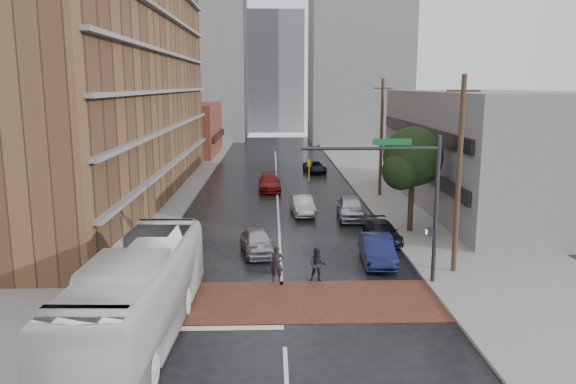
{
  "coord_description": "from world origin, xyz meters",
  "views": [
    {
      "loc": [
        -0.42,
        -23.14,
        9.48
      ],
      "look_at": [
        0.46,
        8.1,
        3.5
      ],
      "focal_mm": 35.0,
      "sensor_mm": 36.0,
      "label": 1
    }
  ],
  "objects_px": {
    "transit_bus": "(137,295)",
    "pedestrian_b": "(317,265)",
    "car_parked_mid": "(382,232)",
    "suv_travel": "(315,167)",
    "car_travel_a": "(257,242)",
    "car_parked_near": "(377,249)",
    "car_travel_c": "(270,183)",
    "car_travel_b": "(302,206)",
    "car_parked_far": "(351,208)",
    "pedestrian_a": "(277,264)"
  },
  "relations": [
    {
      "from": "car_travel_a",
      "to": "car_parked_near",
      "type": "relative_size",
      "value": 0.91
    },
    {
      "from": "pedestrian_b",
      "to": "car_parked_mid",
      "type": "bearing_deg",
      "value": 64.6
    },
    {
      "from": "pedestrian_a",
      "to": "car_travel_c",
      "type": "xyz_separation_m",
      "value": [
        -0.45,
        24.13,
        -0.19
      ]
    },
    {
      "from": "car_travel_b",
      "to": "pedestrian_a",
      "type": "bearing_deg",
      "value": -103.12
    },
    {
      "from": "car_travel_a",
      "to": "transit_bus",
      "type": "bearing_deg",
      "value": -120.78
    },
    {
      "from": "pedestrian_a",
      "to": "car_travel_a",
      "type": "xyz_separation_m",
      "value": [
        -1.08,
        4.66,
        -0.19
      ]
    },
    {
      "from": "car_parked_mid",
      "to": "car_parked_far",
      "type": "distance_m",
      "value": 6.1
    },
    {
      "from": "suv_travel",
      "to": "car_travel_a",
      "type": "bearing_deg",
      "value": -107.89
    },
    {
      "from": "transit_bus",
      "to": "car_travel_b",
      "type": "bearing_deg",
      "value": 72.55
    },
    {
      "from": "car_travel_c",
      "to": "car_parked_mid",
      "type": "distance_m",
      "value": 18.5
    },
    {
      "from": "car_parked_near",
      "to": "car_parked_mid",
      "type": "height_order",
      "value": "car_parked_near"
    },
    {
      "from": "car_travel_b",
      "to": "car_travel_c",
      "type": "height_order",
      "value": "car_travel_c"
    },
    {
      "from": "car_parked_mid",
      "to": "car_travel_b",
      "type": "bearing_deg",
      "value": 116.8
    },
    {
      "from": "car_travel_c",
      "to": "car_parked_far",
      "type": "distance_m",
      "value": 12.59
    },
    {
      "from": "transit_bus",
      "to": "pedestrian_b",
      "type": "bearing_deg",
      "value": 42.49
    },
    {
      "from": "transit_bus",
      "to": "car_travel_a",
      "type": "height_order",
      "value": "transit_bus"
    },
    {
      "from": "car_travel_b",
      "to": "car_travel_c",
      "type": "xyz_separation_m",
      "value": [
        -2.47,
        9.75,
        0.02
      ]
    },
    {
      "from": "car_travel_a",
      "to": "car_parked_far",
      "type": "relative_size",
      "value": 0.87
    },
    {
      "from": "transit_bus",
      "to": "suv_travel",
      "type": "distance_m",
      "value": 41.88
    },
    {
      "from": "car_travel_a",
      "to": "car_travel_b",
      "type": "distance_m",
      "value": 10.2
    },
    {
      "from": "car_travel_b",
      "to": "car_travel_c",
      "type": "relative_size",
      "value": 0.86
    },
    {
      "from": "transit_bus",
      "to": "car_parked_far",
      "type": "xyz_separation_m",
      "value": [
        10.7,
        19.18,
        -0.94
      ]
    },
    {
      "from": "car_travel_b",
      "to": "car_parked_mid",
      "type": "height_order",
      "value": "car_travel_b"
    },
    {
      "from": "car_parked_mid",
      "to": "suv_travel",
      "type": "bearing_deg",
      "value": 89.63
    },
    {
      "from": "pedestrian_b",
      "to": "car_travel_a",
      "type": "xyz_separation_m",
      "value": [
        -3.07,
        4.66,
        -0.13
      ]
    },
    {
      "from": "car_parked_mid",
      "to": "car_travel_c",
      "type": "bearing_deg",
      "value": 107.51
    },
    {
      "from": "car_parked_far",
      "to": "car_travel_c",
      "type": "bearing_deg",
      "value": 121.2
    },
    {
      "from": "transit_bus",
      "to": "pedestrian_b",
      "type": "distance_m",
      "value": 9.58
    },
    {
      "from": "car_parked_far",
      "to": "car_parked_mid",
      "type": "bearing_deg",
      "value": -76.3
    },
    {
      "from": "car_travel_a",
      "to": "car_travel_b",
      "type": "relative_size",
      "value": 0.99
    },
    {
      "from": "car_travel_b",
      "to": "suv_travel",
      "type": "bearing_deg",
      "value": 77.95
    },
    {
      "from": "pedestrian_b",
      "to": "car_parked_mid",
      "type": "xyz_separation_m",
      "value": [
        4.55,
        7.0,
        -0.23
      ]
    },
    {
      "from": "transit_bus",
      "to": "car_parked_mid",
      "type": "distance_m",
      "value": 17.73
    },
    {
      "from": "pedestrian_a",
      "to": "car_parked_near",
      "type": "xyz_separation_m",
      "value": [
        5.43,
        2.81,
        -0.15
      ]
    },
    {
      "from": "pedestrian_b",
      "to": "car_parked_near",
      "type": "bearing_deg",
      "value": 46.77
    },
    {
      "from": "car_travel_a",
      "to": "pedestrian_a",
      "type": "bearing_deg",
      "value": -86.64
    },
    {
      "from": "suv_travel",
      "to": "car_parked_mid",
      "type": "height_order",
      "value": "suv_travel"
    },
    {
      "from": "pedestrian_b",
      "to": "car_parked_far",
      "type": "distance_m",
      "value": 13.45
    },
    {
      "from": "transit_bus",
      "to": "car_travel_b",
      "type": "distance_m",
      "value": 21.84
    },
    {
      "from": "car_travel_a",
      "to": "car_travel_b",
      "type": "bearing_deg",
      "value": 62.64
    },
    {
      "from": "suv_travel",
      "to": "car_travel_b",
      "type": "bearing_deg",
      "value": -104.3
    },
    {
      "from": "pedestrian_b",
      "to": "car_travel_b",
      "type": "xyz_separation_m",
      "value": [
        0.03,
        14.38,
        -0.15
      ]
    },
    {
      "from": "pedestrian_b",
      "to": "car_parked_near",
      "type": "distance_m",
      "value": 4.45
    },
    {
      "from": "pedestrian_a",
      "to": "car_travel_b",
      "type": "distance_m",
      "value": 14.52
    },
    {
      "from": "transit_bus",
      "to": "car_travel_a",
      "type": "relative_size",
      "value": 3.02
    },
    {
      "from": "transit_bus",
      "to": "car_parked_near",
      "type": "xyz_separation_m",
      "value": [
        10.7,
        8.99,
        -1.0
      ]
    },
    {
      "from": "car_travel_a",
      "to": "car_parked_far",
      "type": "xyz_separation_m",
      "value": [
        6.52,
        8.34,
        0.11
      ]
    },
    {
      "from": "pedestrian_a",
      "to": "car_travel_c",
      "type": "relative_size",
      "value": 0.37
    },
    {
      "from": "car_travel_a",
      "to": "car_parked_near",
      "type": "distance_m",
      "value": 6.77
    },
    {
      "from": "car_travel_a",
      "to": "car_parked_far",
      "type": "bearing_deg",
      "value": 42.31
    }
  ]
}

